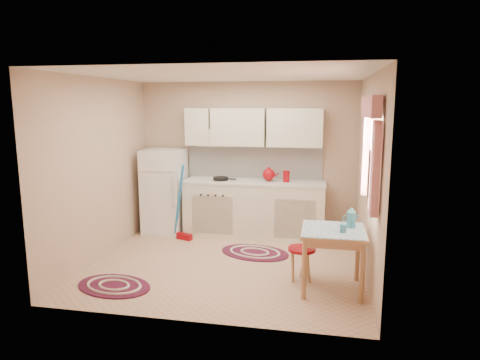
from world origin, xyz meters
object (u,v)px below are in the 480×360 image
at_px(fridge, 165,191).
at_px(stool, 302,264).
at_px(table, 332,260).
at_px(base_cabinets, 254,210).

xyz_separation_m(fridge, stool, (2.36, -1.63, -0.49)).
relative_size(fridge, table, 1.94).
bearing_deg(table, base_cabinets, 122.96).
height_order(table, stool, table).
xyz_separation_m(fridge, table, (2.72, -1.81, -0.34)).
bearing_deg(stool, base_cabinets, 116.84).
relative_size(base_cabinets, table, 3.12).
distance_m(fridge, stool, 2.91).
distance_m(fridge, base_cabinets, 1.53).
bearing_deg(base_cabinets, table, -57.04).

